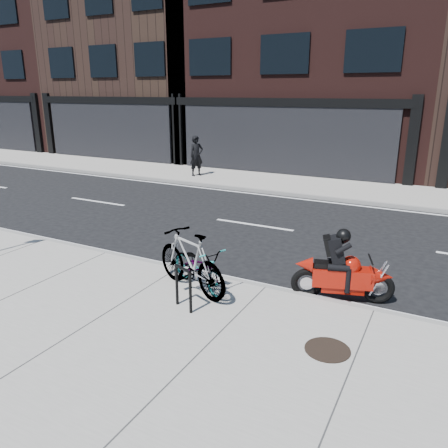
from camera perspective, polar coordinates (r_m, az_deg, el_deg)
The scene contains 12 objects.
ground at distance 10.96m, azimuth -0.31°, elevation -2.85°, with size 120.00×120.00×0.00m, color black.
sidewalk_near at distance 7.32m, azimuth -19.55°, elevation -14.06°, with size 60.00×6.00×0.13m, color gray.
sidewalk_far at distance 17.92m, azimuth 11.41°, elevation 4.88°, with size 60.00×3.50×0.13m, color gray.
building_west at distance 35.87m, azimuth -22.49°, elevation 20.65°, with size 10.00×10.00×13.50m, color black.
building_midwest at distance 29.08m, azimuth -8.44°, elevation 21.32°, with size 10.00×10.00×12.00m, color black.
building_center at distance 24.83m, azimuth 12.52°, elevation 24.80°, with size 12.00×10.00×14.50m, color black.
bike_rack at distance 7.50m, azimuth -5.33°, elevation -7.87°, with size 0.43×0.21×0.76m.
bicycle_front at distance 8.24m, azimuth -3.25°, elevation -5.63°, with size 0.57×1.63×0.85m, color gray.
bicycle_rear at distance 8.11m, azimuth -4.41°, elevation -4.83°, with size 0.55×1.95×1.17m, color gray.
motorcycle at distance 8.29m, azimuth 15.83°, elevation -6.07°, with size 1.82×0.79×1.39m.
pedestrian at distance 19.35m, azimuth -3.62°, elevation 8.88°, with size 0.64×0.42×1.74m, color black.
manhole_cover at distance 6.74m, azimuth 13.36°, elevation -15.67°, with size 0.66×0.66×0.01m, color black.
Camera 1 is at (4.83, -9.11, 3.72)m, focal length 35.00 mm.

